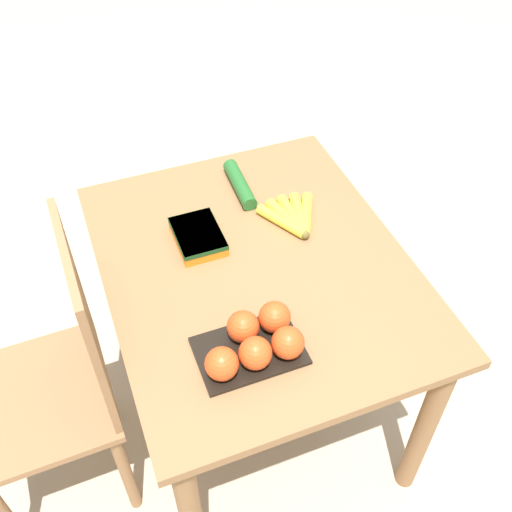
{
  "coord_description": "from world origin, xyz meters",
  "views": [
    {
      "loc": [
        -1.07,
        0.41,
        1.93
      ],
      "look_at": [
        0.0,
        0.0,
        0.76
      ],
      "focal_mm": 42.0,
      "sensor_mm": 36.0,
      "label": 1
    }
  ],
  "objects_px": {
    "banana_bunch": "(293,217)",
    "chair": "(60,382)",
    "tomato_pack": "(256,342)",
    "cucumber_near": "(240,184)",
    "carrot_bag": "(198,236)"
  },
  "relations": [
    {
      "from": "cucumber_near",
      "to": "tomato_pack",
      "type": "bearing_deg",
      "value": 163.56
    },
    {
      "from": "carrot_bag",
      "to": "cucumber_near",
      "type": "xyz_separation_m",
      "value": [
        0.18,
        -0.19,
        -0.0
      ]
    },
    {
      "from": "tomato_pack",
      "to": "carrot_bag",
      "type": "xyz_separation_m",
      "value": [
        0.42,
        0.02,
        -0.02
      ]
    },
    {
      "from": "tomato_pack",
      "to": "carrot_bag",
      "type": "bearing_deg",
      "value": 2.11
    },
    {
      "from": "chair",
      "to": "tomato_pack",
      "type": "relative_size",
      "value": 3.81
    },
    {
      "from": "carrot_bag",
      "to": "tomato_pack",
      "type": "bearing_deg",
      "value": -177.89
    },
    {
      "from": "chair",
      "to": "carrot_bag",
      "type": "height_order",
      "value": "chair"
    },
    {
      "from": "chair",
      "to": "banana_bunch",
      "type": "bearing_deg",
      "value": 100.07
    },
    {
      "from": "chair",
      "to": "cucumber_near",
      "type": "relative_size",
      "value": 4.63
    },
    {
      "from": "tomato_pack",
      "to": "carrot_bag",
      "type": "distance_m",
      "value": 0.42
    },
    {
      "from": "tomato_pack",
      "to": "cucumber_near",
      "type": "xyz_separation_m",
      "value": [
        0.6,
        -0.18,
        -0.02
      ]
    },
    {
      "from": "banana_bunch",
      "to": "chair",
      "type": "bearing_deg",
      "value": 101.24
    },
    {
      "from": "cucumber_near",
      "to": "carrot_bag",
      "type": "bearing_deg",
      "value": 132.85
    },
    {
      "from": "carrot_bag",
      "to": "chair",
      "type": "bearing_deg",
      "value": 109.79
    },
    {
      "from": "carrot_bag",
      "to": "cucumber_near",
      "type": "relative_size",
      "value": 0.83
    }
  ]
}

